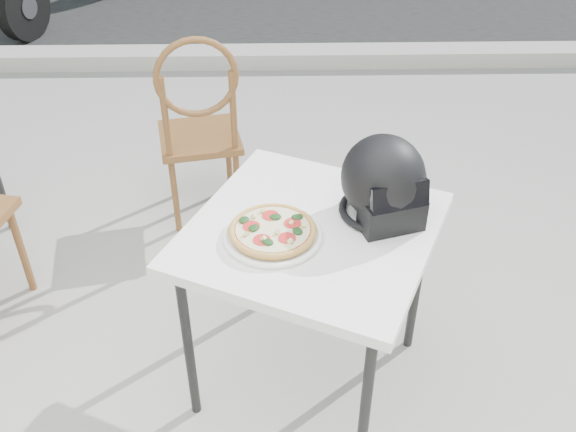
{
  "coord_description": "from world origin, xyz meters",
  "views": [
    {
      "loc": [
        0.3,
        -1.77,
        2.01
      ],
      "look_at": [
        0.33,
        -0.09,
        0.79
      ],
      "focal_mm": 40.0,
      "sensor_mm": 36.0,
      "label": 1
    }
  ],
  "objects_px": {
    "helmet": "(384,183)",
    "cafe_chair_main": "(199,121)",
    "cafe_table_main": "(311,243)",
    "plate": "(273,235)",
    "pizza": "(273,230)"
  },
  "relations": [
    {
      "from": "plate",
      "to": "helmet",
      "type": "xyz_separation_m",
      "value": [
        0.36,
        0.12,
        0.12
      ]
    },
    {
      "from": "cafe_table_main",
      "to": "helmet",
      "type": "bearing_deg",
      "value": 16.02
    },
    {
      "from": "pizza",
      "to": "helmet",
      "type": "distance_m",
      "value": 0.4
    },
    {
      "from": "cafe_table_main",
      "to": "cafe_chair_main",
      "type": "distance_m",
      "value": 1.18
    },
    {
      "from": "cafe_table_main",
      "to": "plate",
      "type": "xyz_separation_m",
      "value": [
        -0.13,
        -0.05,
        0.08
      ]
    },
    {
      "from": "plate",
      "to": "helmet",
      "type": "bearing_deg",
      "value": 18.24
    },
    {
      "from": "pizza",
      "to": "cafe_chair_main",
      "type": "xyz_separation_m",
      "value": [
        -0.35,
        1.12,
        -0.2
      ]
    },
    {
      "from": "plate",
      "to": "pizza",
      "type": "height_order",
      "value": "pizza"
    },
    {
      "from": "plate",
      "to": "cafe_chair_main",
      "type": "relative_size",
      "value": 0.34
    },
    {
      "from": "cafe_table_main",
      "to": "cafe_chair_main",
      "type": "relative_size",
      "value": 1.01
    },
    {
      "from": "cafe_table_main",
      "to": "pizza",
      "type": "height_order",
      "value": "pizza"
    },
    {
      "from": "cafe_table_main",
      "to": "helmet",
      "type": "relative_size",
      "value": 2.89
    },
    {
      "from": "plate",
      "to": "pizza",
      "type": "xyz_separation_m",
      "value": [
        0.0,
        0.0,
        0.02
      ]
    },
    {
      "from": "helmet",
      "to": "cafe_chair_main",
      "type": "xyz_separation_m",
      "value": [
        -0.72,
        1.0,
        -0.3
      ]
    },
    {
      "from": "helmet",
      "to": "cafe_chair_main",
      "type": "distance_m",
      "value": 1.27
    }
  ]
}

